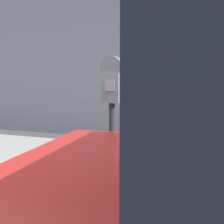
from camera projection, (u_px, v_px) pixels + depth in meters
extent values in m
cube|color=#9E9B96|center=(104.00, 170.00, 4.54)|extent=(24.00, 2.80, 0.13)
cube|color=gray|center=(146.00, 10.00, 6.61)|extent=(24.00, 0.30, 5.56)
cylinder|color=#2D2D30|center=(112.00, 153.00, 3.23)|extent=(0.06, 0.06, 1.06)
cube|color=slate|center=(112.00, 88.00, 3.14)|extent=(0.18, 0.13, 0.30)
cube|color=gray|center=(110.00, 86.00, 3.07)|extent=(0.10, 0.01, 0.10)
cylinder|color=slate|center=(112.00, 67.00, 3.11)|extent=(0.22, 0.10, 0.22)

